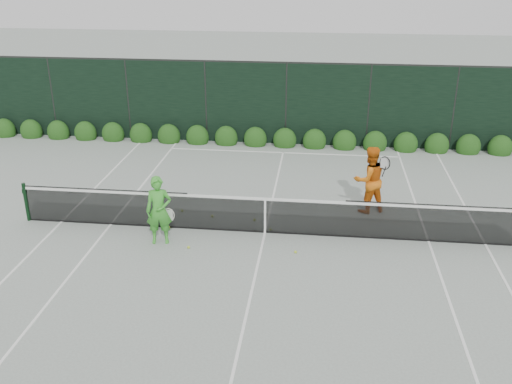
# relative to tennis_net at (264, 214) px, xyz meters

# --- Properties ---
(ground) EXTENTS (80.00, 80.00, 0.00)m
(ground) POSITION_rel_tennis_net_xyz_m (0.02, 0.00, -0.53)
(ground) COLOR gray
(ground) RESTS_ON ground
(tennis_net) EXTENTS (12.90, 0.10, 1.07)m
(tennis_net) POSITION_rel_tennis_net_xyz_m (0.00, 0.00, 0.00)
(tennis_net) COLOR black
(tennis_net) RESTS_ON ground
(player_woman) EXTENTS (0.70, 0.52, 1.73)m
(player_woman) POSITION_rel_tennis_net_xyz_m (-2.50, -0.81, 0.33)
(player_woman) COLOR green
(player_woman) RESTS_ON ground
(player_man) EXTENTS (1.13, 1.03, 1.89)m
(player_man) POSITION_rel_tennis_net_xyz_m (2.72, 1.66, 0.41)
(player_man) COLOR orange
(player_man) RESTS_ON ground
(court_lines) EXTENTS (11.03, 23.83, 0.01)m
(court_lines) POSITION_rel_tennis_net_xyz_m (0.02, 0.00, -0.53)
(court_lines) COLOR white
(court_lines) RESTS_ON ground
(windscreen_fence) EXTENTS (32.00, 21.07, 3.06)m
(windscreen_fence) POSITION_rel_tennis_net_xyz_m (0.02, -2.71, 0.98)
(windscreen_fence) COLOR black
(windscreen_fence) RESTS_ON ground
(hedge_row) EXTENTS (31.66, 0.65, 0.94)m
(hedge_row) POSITION_rel_tennis_net_xyz_m (0.02, 7.15, -0.30)
(hedge_row) COLOR #13380F
(hedge_row) RESTS_ON ground
(tennis_balls) EXTENTS (3.43, 2.13, 0.07)m
(tennis_balls) POSITION_rel_tennis_net_xyz_m (-1.06, 0.06, -0.50)
(tennis_balls) COLOR #BDD72F
(tennis_balls) RESTS_ON ground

